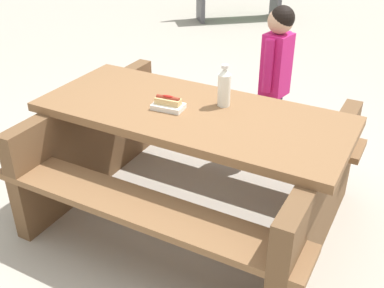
{
  "coord_description": "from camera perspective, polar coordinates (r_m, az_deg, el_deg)",
  "views": [
    {
      "loc": [
        -1.22,
        2.07,
        1.9
      ],
      "look_at": [
        0.0,
        0.0,
        0.52
      ],
      "focal_mm": 43.43,
      "sensor_mm": 36.0,
      "label": 1
    }
  ],
  "objects": [
    {
      "name": "hotdog_tray",
      "position": [
        2.66,
        -2.94,
        4.94
      ],
      "size": [
        0.19,
        0.13,
        0.08
      ],
      "color": "white",
      "rests_on": "picnic_table"
    },
    {
      "name": "child_in_coat",
      "position": [
        3.39,
        10.34,
        9.47
      ],
      "size": [
        0.19,
        0.29,
        1.17
      ],
      "color": "#3F334C",
      "rests_on": "ground"
    },
    {
      "name": "ground_plane",
      "position": [
        3.06,
        0.0,
        -8.57
      ],
      "size": [
        30.0,
        30.0,
        0.0
      ],
      "primitive_type": "plane",
      "color": "#ADA599",
      "rests_on": "ground"
    },
    {
      "name": "picnic_table",
      "position": [
        2.81,
        0.0,
        -1.42
      ],
      "size": [
        1.85,
        1.47,
        0.75
      ],
      "color": "brown",
      "rests_on": "ground"
    },
    {
      "name": "soda_bottle",
      "position": [
        2.68,
        3.98,
        7.0
      ],
      "size": [
        0.07,
        0.07,
        0.25
      ],
      "color": "silver",
      "rests_on": "picnic_table"
    }
  ]
}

